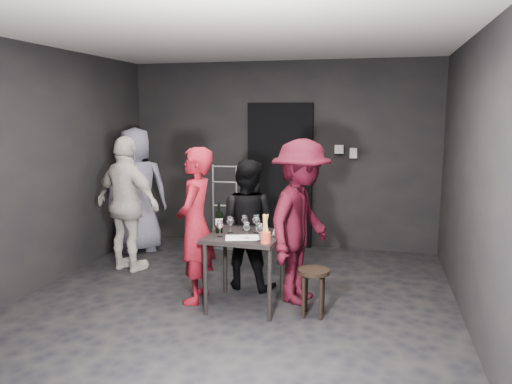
% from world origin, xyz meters
% --- Properties ---
extents(floor, '(4.50, 5.00, 0.02)m').
position_xyz_m(floor, '(0.00, 0.00, 0.00)').
color(floor, black).
rests_on(floor, ground).
extents(ceiling, '(4.50, 5.00, 0.02)m').
position_xyz_m(ceiling, '(0.00, 0.00, 2.70)').
color(ceiling, silver).
rests_on(ceiling, ground).
extents(wall_back, '(4.50, 0.04, 2.70)m').
position_xyz_m(wall_back, '(0.00, 2.50, 1.35)').
color(wall_back, black).
rests_on(wall_back, ground).
extents(wall_front, '(4.50, 0.04, 2.70)m').
position_xyz_m(wall_front, '(0.00, -2.50, 1.35)').
color(wall_front, black).
rests_on(wall_front, ground).
extents(wall_left, '(0.04, 5.00, 2.70)m').
position_xyz_m(wall_left, '(-2.25, 0.00, 1.35)').
color(wall_left, black).
rests_on(wall_left, ground).
extents(wall_right, '(0.04, 5.00, 2.70)m').
position_xyz_m(wall_right, '(2.25, 0.00, 1.35)').
color(wall_right, black).
rests_on(wall_right, ground).
extents(doorway, '(0.95, 0.10, 2.10)m').
position_xyz_m(doorway, '(0.00, 2.44, 1.05)').
color(doorway, black).
rests_on(doorway, ground).
extents(wallbox_upper, '(0.12, 0.06, 0.12)m').
position_xyz_m(wallbox_upper, '(0.85, 2.45, 1.45)').
color(wallbox_upper, '#B7B7B2').
rests_on(wallbox_upper, wall_back).
extents(wallbox_lower, '(0.10, 0.06, 0.14)m').
position_xyz_m(wallbox_lower, '(1.05, 2.45, 1.40)').
color(wallbox_lower, '#B7B7B2').
rests_on(wallbox_lower, wall_back).
extents(hand_truck, '(0.40, 0.34, 1.21)m').
position_xyz_m(hand_truck, '(-0.79, 2.20, 0.22)').
color(hand_truck, '#B2B2B7').
rests_on(hand_truck, floor).
extents(tasting_table, '(0.72, 0.72, 0.75)m').
position_xyz_m(tasting_table, '(0.13, 0.04, 0.65)').
color(tasting_table, black).
rests_on(tasting_table, floor).
extents(stool, '(0.31, 0.31, 0.47)m').
position_xyz_m(stool, '(0.83, -0.06, 0.36)').
color(stool, black).
rests_on(stool, floor).
extents(server_red, '(0.46, 0.67, 1.74)m').
position_xyz_m(server_red, '(-0.42, 0.06, 0.87)').
color(server_red, maroon).
rests_on(server_red, floor).
extents(woman_black, '(0.74, 0.48, 1.41)m').
position_xyz_m(woman_black, '(-0.01, 0.59, 0.71)').
color(woman_black, black).
rests_on(woman_black, floor).
extents(man_maroon, '(0.89, 1.36, 1.93)m').
position_xyz_m(man_maroon, '(0.64, 0.32, 0.96)').
color(man_maroon, '#3C0814').
rests_on(man_maroon, floor).
extents(bystander_cream, '(1.22, 0.84, 1.89)m').
position_xyz_m(bystander_cream, '(-1.60, 0.83, 0.95)').
color(bystander_cream, white).
rests_on(bystander_cream, floor).
extents(bystander_grey, '(1.15, 1.02, 2.07)m').
position_xyz_m(bystander_grey, '(-1.89, 1.64, 1.04)').
color(bystander_grey, slate).
rests_on(bystander_grey, floor).
extents(tasting_mat, '(0.37, 0.30, 0.00)m').
position_xyz_m(tasting_mat, '(0.13, -0.10, 0.75)').
color(tasting_mat, white).
rests_on(tasting_mat, tasting_table).
extents(wine_glass_a, '(0.07, 0.07, 0.19)m').
position_xyz_m(wine_glass_a, '(-0.09, -0.12, 0.84)').
color(wine_glass_a, white).
rests_on(wine_glass_a, tasting_table).
extents(wine_glass_b, '(0.08, 0.08, 0.18)m').
position_xyz_m(wine_glass_b, '(-0.04, 0.06, 0.84)').
color(wine_glass_b, white).
rests_on(wine_glass_b, tasting_table).
extents(wine_glass_c, '(0.08, 0.08, 0.18)m').
position_xyz_m(wine_glass_c, '(0.07, 0.21, 0.84)').
color(wine_glass_c, white).
rests_on(wine_glass_c, tasting_table).
extents(wine_glass_d, '(0.07, 0.07, 0.18)m').
position_xyz_m(wine_glass_d, '(0.18, -0.11, 0.84)').
color(wine_glass_d, white).
rests_on(wine_glass_d, tasting_table).
extents(wine_glass_e, '(0.09, 0.09, 0.19)m').
position_xyz_m(wine_glass_e, '(0.33, -0.18, 0.84)').
color(wine_glass_e, white).
rests_on(wine_glass_e, tasting_table).
extents(wine_glass_f, '(0.09, 0.09, 0.21)m').
position_xyz_m(wine_glass_f, '(0.22, 0.12, 0.85)').
color(wine_glass_f, white).
rests_on(wine_glass_f, tasting_table).
extents(wine_bottle, '(0.07, 0.07, 0.31)m').
position_xyz_m(wine_bottle, '(-0.15, 0.04, 0.87)').
color(wine_bottle, black).
rests_on(wine_bottle, tasting_table).
extents(breadstick_cup, '(0.09, 0.09, 0.29)m').
position_xyz_m(breadstick_cup, '(0.40, -0.24, 0.88)').
color(breadstick_cup, red).
rests_on(breadstick_cup, tasting_table).
extents(reserved_card, '(0.10, 0.13, 0.09)m').
position_xyz_m(reserved_card, '(0.44, 0.07, 0.79)').
color(reserved_card, white).
rests_on(reserved_card, tasting_table).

